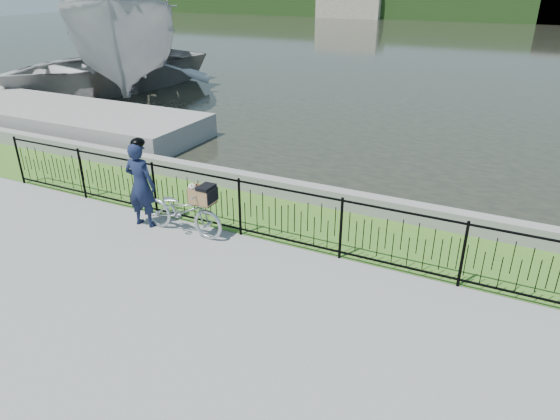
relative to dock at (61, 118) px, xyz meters
The scene contains 12 objects.
ground 11.42m from the dock, 28.81° to the right, with size 120.00×120.00×0.00m, color gray.
grass_strip 10.42m from the dock, 16.17° to the right, with size 60.00×2.00×0.01m, color #447324.
water 29.26m from the dock, 70.02° to the left, with size 120.00×120.00×0.00m, color #27281E.
quay_wall 10.18m from the dock, 10.76° to the right, with size 60.00×0.30×0.40m, color gray.
fence 10.74m from the dock, 21.31° to the right, with size 14.00×0.06×1.15m, color black, non-canonical shape.
far_treeline 55.42m from the dock, 79.60° to the left, with size 120.00×6.00×3.00m, color #234018.
far_building_left 53.13m from the dock, 98.66° to the left, with size 8.00×4.00×4.00m, color #AA9E89.
dock is the anchor object (origin of this frame).
bicycle_rig 9.07m from the dock, 28.34° to the right, with size 1.77×0.62×1.10m.
cyclist 8.33m from the dock, 31.67° to the right, with size 0.65×0.45×1.78m.
boat_near 5.90m from the dock, 107.38° to the left, with size 10.14×11.24×6.07m.
boat_far 6.25m from the dock, 120.77° to the left, with size 8.75×10.67×1.93m.
Camera 1 is at (3.41, -5.67, 4.46)m, focal length 32.00 mm.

